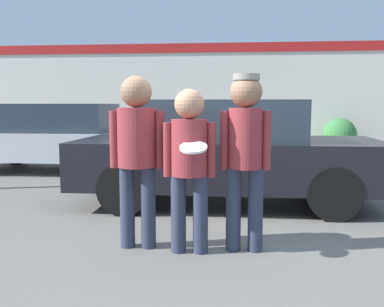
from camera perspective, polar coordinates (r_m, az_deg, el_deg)
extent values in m
plane|color=#66635E|center=(4.58, 1.74, -12.19)|extent=(56.00, 56.00, 0.00)
cube|color=silver|center=(14.44, 4.65, 7.63)|extent=(24.00, 0.18, 3.47)
cube|color=#B21E1E|center=(14.45, 4.70, 13.93)|extent=(24.00, 0.04, 0.30)
cylinder|color=#2D3347|center=(4.48, -8.62, -7.06)|extent=(0.15, 0.15, 0.84)
cylinder|color=#2D3347|center=(4.44, -5.85, -7.17)|extent=(0.15, 0.15, 0.84)
cylinder|color=maroon|center=(4.34, -7.38, 2.15)|extent=(0.39, 0.39, 0.60)
cylinder|color=maroon|center=(4.41, -10.36, 1.88)|extent=(0.09, 0.09, 0.58)
cylinder|color=maroon|center=(4.30, -4.32, 1.85)|extent=(0.09, 0.09, 0.58)
sphere|color=#8C664C|center=(4.33, -7.47, 8.18)|extent=(0.32, 0.32, 0.32)
cylinder|color=#2D3347|center=(4.30, -1.82, -8.04)|extent=(0.15, 0.15, 0.78)
cylinder|color=#2D3347|center=(4.27, 1.13, -8.12)|extent=(0.15, 0.15, 0.78)
cylinder|color=maroon|center=(4.16, -0.36, 0.80)|extent=(0.35, 0.35, 0.55)
cylinder|color=maroon|center=(4.19, -3.29, 0.53)|extent=(0.09, 0.09, 0.53)
cylinder|color=maroon|center=(4.15, 2.61, 0.46)|extent=(0.09, 0.09, 0.53)
sphere|color=tan|center=(4.14, -0.36, 6.61)|extent=(0.29, 0.29, 0.29)
cylinder|color=white|center=(3.90, 0.19, 0.81)|extent=(0.26, 0.25, 0.10)
cylinder|color=#2D3347|center=(4.36, 5.55, -7.42)|extent=(0.15, 0.15, 0.84)
cylinder|color=#2D3347|center=(4.36, 8.46, -7.45)|extent=(0.15, 0.15, 0.84)
cylinder|color=maroon|center=(4.24, 7.14, 2.03)|extent=(0.33, 0.33, 0.60)
cylinder|color=maroon|center=(4.24, 4.36, 1.78)|extent=(0.09, 0.09, 0.58)
cylinder|color=maroon|center=(4.25, 9.91, 1.71)|extent=(0.09, 0.09, 0.58)
sphere|color=#8C664C|center=(4.23, 7.23, 8.20)|extent=(0.32, 0.32, 0.32)
cylinder|color=gray|center=(4.24, 7.26, 10.07)|extent=(0.26, 0.26, 0.06)
cube|color=black|center=(6.34, 4.78, -1.09)|extent=(4.40, 1.81, 0.66)
cube|color=#28333D|center=(6.29, 4.03, 4.51)|extent=(2.29, 1.56, 0.58)
cylinder|color=black|center=(7.29, 15.66, -2.51)|extent=(0.70, 0.22, 0.70)
cylinder|color=black|center=(5.73, 18.40, -5.06)|extent=(0.70, 0.22, 0.70)
cylinder|color=black|center=(7.33, -5.84, -2.25)|extent=(0.70, 0.22, 0.70)
cylinder|color=black|center=(5.78, -9.08, -4.70)|extent=(0.70, 0.22, 0.70)
cube|color=silver|center=(9.87, -17.06, 1.13)|extent=(4.69, 1.80, 0.59)
cube|color=#28333D|center=(9.87, -17.68, 4.59)|extent=(2.44, 1.55, 0.61)
cylinder|color=black|center=(10.20, -7.69, 0.15)|extent=(0.67, 0.22, 0.67)
cylinder|color=black|center=(8.66, -10.16, -1.05)|extent=(0.67, 0.22, 0.67)
cylinder|color=black|center=(11.24, -22.28, 0.31)|extent=(0.67, 0.22, 0.67)
sphere|color=#387A3D|center=(14.14, 19.07, 2.38)|extent=(1.03, 1.03, 1.03)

